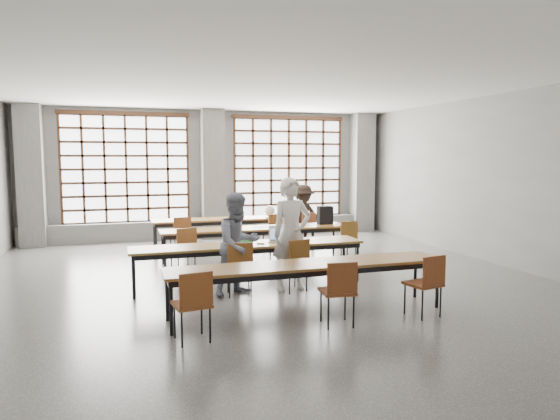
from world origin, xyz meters
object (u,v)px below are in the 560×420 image
at_px(chair_front_right, 295,260).
at_px(phone, 261,244).
at_px(chair_mid_left, 184,245).
at_px(red_pouch, 192,300).
at_px(desk_row_b, 256,230).
at_px(chair_near_right, 427,279).
at_px(laptop_back, 285,213).
at_px(green_box, 245,240).
at_px(student_male, 291,234).
at_px(desk_row_d, 308,268).
at_px(backpack, 325,215).
at_px(student_female, 238,244).
at_px(student_back, 303,216).
at_px(chair_back_right, 306,226).
at_px(mouse, 301,240).
at_px(chair_back_mid, 274,228).
at_px(chair_mid_centre, 284,240).
at_px(chair_back_left, 181,232).
at_px(chair_near_left, 194,299).
at_px(desk_row_c, 249,247).
at_px(plastic_bag, 270,211).
at_px(chair_mid_right, 346,237).
at_px(desk_row_a, 235,221).
at_px(laptop_front, 279,238).
at_px(chair_near_mid, 339,287).

height_order(chair_front_right, phone, chair_front_right).
xyz_separation_m(chair_mid_left, red_pouch, (-0.34, -3.63, -0.04)).
height_order(desk_row_b, chair_near_right, chair_near_right).
xyz_separation_m(laptop_back, green_box, (-1.95, -3.71, -0.02)).
bearing_deg(student_male, laptop_back, 67.85).
relative_size(desk_row_d, phone, 30.77).
bearing_deg(backpack, chair_mid_left, -166.85).
relative_size(student_female, student_back, 1.06).
xyz_separation_m(chair_back_right, student_male, (-1.59, -3.56, 0.40)).
distance_m(desk_row_b, mouse, 1.96).
distance_m(green_box, red_pouch, 2.75).
bearing_deg(chair_back_mid, phone, -110.81).
bearing_deg(chair_mid_centre, student_male, -103.98).
distance_m(chair_back_mid, laptop_back, 0.94).
bearing_deg(backpack, chair_back_right, 93.21).
relative_size(chair_back_left, red_pouch, 4.40).
distance_m(desk_row_d, phone, 1.72).
xyz_separation_m(chair_back_left, student_female, (0.52, -3.55, 0.29)).
height_order(laptop_back, mouse, laptop_back).
bearing_deg(phone, laptop_back, 66.11).
bearing_deg(chair_near_left, desk_row_c, 62.14).
relative_size(chair_back_right, backpack, 2.20).
bearing_deg(chair_back_right, laptop_back, 111.16).
height_order(student_male, plastic_bag, student_male).
xyz_separation_m(desk_row_b, chair_mid_right, (1.81, -0.63, -0.13)).
distance_m(chair_near_left, green_box, 2.81).
height_order(chair_back_mid, laptop_back, laptop_back).
distance_m(chair_mid_centre, backpack, 1.42).
bearing_deg(green_box, backpack, 39.50).
bearing_deg(laptop_back, desk_row_a, -175.37).
height_order(chair_back_mid, plastic_bag, plastic_bag).
distance_m(desk_row_b, chair_back_right, 1.94).
height_order(desk_row_b, desk_row_c, same).
relative_size(laptop_front, phone, 3.39).
relative_size(chair_mid_centre, student_male, 0.47).
bearing_deg(chair_near_right, laptop_front, 118.03).
xyz_separation_m(chair_front_right, plastic_bag, (0.85, 4.36, 0.34)).
distance_m(chair_back_mid, chair_near_mid, 5.54).
bearing_deg(red_pouch, chair_near_right, -1.39).
distance_m(chair_mid_centre, student_male, 1.88).
relative_size(chair_near_right, mouse, 8.98).
bearing_deg(chair_near_left, student_male, 45.67).
xyz_separation_m(desk_row_c, laptop_front, (0.57, 0.11, 0.13)).
distance_m(chair_back_mid, chair_back_right, 0.81).
xyz_separation_m(chair_near_mid, laptop_front, (-0.03, 2.54, 0.25)).
relative_size(chair_near_right, laptop_front, 2.00).
distance_m(student_female, backpack, 3.53).
xyz_separation_m(chair_near_right, laptop_back, (-0.02, 6.22, 0.25)).
distance_m(chair_near_left, mouse, 3.29).
bearing_deg(student_female, chair_mid_right, 10.59).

